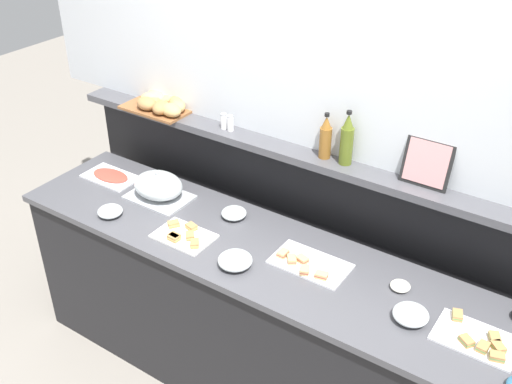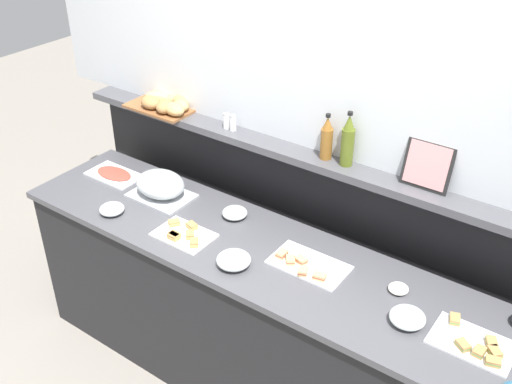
# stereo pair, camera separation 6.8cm
# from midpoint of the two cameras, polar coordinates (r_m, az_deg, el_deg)

# --- Properties ---
(ground_plane) EXTENTS (12.00, 12.00, 0.00)m
(ground_plane) POSITION_cam_midpoint_polar(r_m,az_deg,el_deg) (3.91, 4.85, -12.12)
(ground_plane) COLOR gray
(buffet_counter) EXTENTS (2.74, 0.63, 0.94)m
(buffet_counter) POSITION_cam_midpoint_polar(r_m,az_deg,el_deg) (3.21, -0.20, -12.25)
(buffet_counter) COLOR black
(buffet_counter) RESTS_ON ground_plane
(back_ledge_unit) EXTENTS (2.99, 0.22, 1.28)m
(back_ledge_unit) POSITION_cam_midpoint_polar(r_m,az_deg,el_deg) (3.40, 4.46, -4.95)
(back_ledge_unit) COLOR black
(back_ledge_unit) RESTS_ON ground_plane
(upper_wall_panel) EXTENTS (3.59, 0.08, 1.32)m
(upper_wall_panel) POSITION_cam_midpoint_polar(r_m,az_deg,el_deg) (2.86, 5.79, 16.16)
(upper_wall_panel) COLOR silver
(upper_wall_panel) RESTS_ON back_ledge_unit
(sandwich_platter_side) EXTENTS (0.36, 0.21, 0.04)m
(sandwich_platter_side) POSITION_cam_midpoint_polar(r_m,az_deg,el_deg) (2.82, 4.20, -6.78)
(sandwich_platter_side) COLOR white
(sandwich_platter_side) RESTS_ON buffet_counter
(sandwich_platter_rear) EXTENTS (0.29, 0.20, 0.04)m
(sandwich_platter_rear) POSITION_cam_midpoint_polar(r_m,az_deg,el_deg) (3.01, -7.51, -4.08)
(sandwich_platter_rear) COLOR white
(sandwich_platter_rear) RESTS_ON buffet_counter
(sandwich_platter_front) EXTENTS (0.32, 0.21, 0.04)m
(sandwich_platter_front) POSITION_cam_midpoint_polar(r_m,az_deg,el_deg) (2.59, 19.51, -13.00)
(sandwich_platter_front) COLOR white
(sandwich_platter_front) RESTS_ON buffet_counter
(cold_cuts_platter) EXTENTS (0.32, 0.19, 0.02)m
(cold_cuts_platter) POSITION_cam_midpoint_polar(r_m,az_deg,el_deg) (3.59, -14.10, 1.44)
(cold_cuts_platter) COLOR white
(cold_cuts_platter) RESTS_ON buffet_counter
(serving_cloche) EXTENTS (0.34, 0.24, 0.17)m
(serving_cloche) POSITION_cam_midpoint_polar(r_m,az_deg,el_deg) (3.31, -9.79, 0.51)
(serving_cloche) COLOR #B7BABF
(serving_cloche) RESTS_ON buffet_counter
(glass_bowl_large) EXTENTS (0.15, 0.15, 0.06)m
(glass_bowl_large) POSITION_cam_midpoint_polar(r_m,az_deg,el_deg) (2.60, 13.66, -11.22)
(glass_bowl_large) COLOR silver
(glass_bowl_large) RESTS_ON buffet_counter
(glass_bowl_medium) EXTENTS (0.13, 0.13, 0.05)m
(glass_bowl_medium) POSITION_cam_midpoint_polar(r_m,az_deg,el_deg) (3.13, -2.72, -2.04)
(glass_bowl_medium) COLOR silver
(glass_bowl_medium) RESTS_ON buffet_counter
(glass_bowl_small) EXTENTS (0.16, 0.16, 0.06)m
(glass_bowl_small) POSITION_cam_midpoint_polar(r_m,az_deg,el_deg) (2.80, -2.69, -6.51)
(glass_bowl_small) COLOR silver
(glass_bowl_small) RESTS_ON buffet_counter
(glass_bowl_extra) EXTENTS (0.13, 0.13, 0.05)m
(glass_bowl_extra) POSITION_cam_midpoint_polar(r_m,az_deg,el_deg) (3.24, -14.20, -1.81)
(glass_bowl_extra) COLOR silver
(glass_bowl_extra) RESTS_ON buffet_counter
(condiment_bowl_red) EXTENTS (0.09, 0.09, 0.03)m
(condiment_bowl_red) POSITION_cam_midpoint_polar(r_m,az_deg,el_deg) (2.75, 12.78, -8.65)
(condiment_bowl_red) COLOR silver
(condiment_bowl_red) RESTS_ON buffet_counter
(vinegar_bottle_amber) EXTENTS (0.06, 0.06, 0.24)m
(vinegar_bottle_amber) POSITION_cam_midpoint_polar(r_m,az_deg,el_deg) (2.95, 5.93, 5.09)
(vinegar_bottle_amber) COLOR #8E5B23
(vinegar_bottle_amber) RESTS_ON back_ledge_unit
(olive_oil_bottle) EXTENTS (0.06, 0.06, 0.28)m
(olive_oil_bottle) POSITION_cam_midpoint_polar(r_m,az_deg,el_deg) (2.90, 7.91, 4.85)
(olive_oil_bottle) COLOR #56661E
(olive_oil_bottle) RESTS_ON back_ledge_unit
(salt_shaker) EXTENTS (0.03, 0.03, 0.09)m
(salt_shaker) POSITION_cam_midpoint_polar(r_m,az_deg,el_deg) (3.26, -3.67, 6.69)
(salt_shaker) COLOR white
(salt_shaker) RESTS_ON back_ledge_unit
(pepper_shaker) EXTENTS (0.03, 0.03, 0.09)m
(pepper_shaker) POSITION_cam_midpoint_polar(r_m,az_deg,el_deg) (3.23, -3.05, 6.51)
(pepper_shaker) COLOR white
(pepper_shaker) RESTS_ON back_ledge_unit
(bread_basket) EXTENTS (0.43, 0.31, 0.08)m
(bread_basket) POSITION_cam_midpoint_polar(r_m,az_deg,el_deg) (3.52, -9.42, 8.26)
(bread_basket) COLOR brown
(bread_basket) RESTS_ON back_ledge_unit
(framed_picture) EXTENTS (0.22, 0.07, 0.22)m
(framed_picture) POSITION_cam_midpoint_polar(r_m,az_deg,el_deg) (2.80, 15.19, 2.68)
(framed_picture) COLOR black
(framed_picture) RESTS_ON back_ledge_unit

